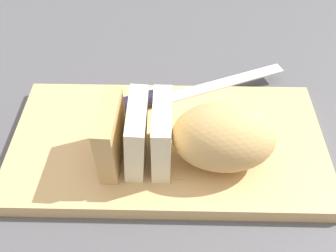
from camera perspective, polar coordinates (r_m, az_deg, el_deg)
ground_plane at (r=0.60m, az=0.00°, el=-3.50°), size 3.00×3.00×0.00m
cutting_board at (r=0.59m, az=0.00°, el=-2.76°), size 0.48×0.25×0.02m
bread_loaf at (r=0.52m, az=3.89°, el=-1.57°), size 0.24×0.10×0.10m
bread_knife at (r=0.63m, az=-0.95°, el=4.52°), size 0.29×0.14×0.03m
crumb_near_knife at (r=0.58m, az=-7.95°, el=-2.07°), size 0.01×0.01×0.01m
crumb_near_loaf at (r=0.56m, az=0.02°, el=-3.37°), size 0.01×0.01×0.01m
crumb_stray_left at (r=0.60m, az=-0.34°, el=0.74°), size 0.01×0.01×0.01m
crumb_stray_right at (r=0.53m, az=1.87°, el=-7.86°), size 0.00×0.00×0.00m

